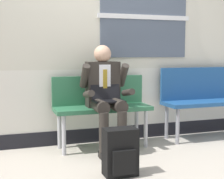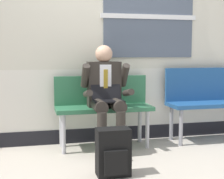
# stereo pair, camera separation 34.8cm
# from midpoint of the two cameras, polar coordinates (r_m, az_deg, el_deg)

# --- Properties ---
(ground_plane) EXTENTS (18.00, 18.00, 0.00)m
(ground_plane) POSITION_cam_midpoint_polar(r_m,az_deg,el_deg) (3.94, 3.80, -11.10)
(ground_plane) COLOR #B2A899
(station_wall) EXTENTS (6.45, 0.16, 2.87)m
(station_wall) POSITION_cam_midpoint_polar(r_m,az_deg,el_deg) (4.42, 1.38, 9.51)
(station_wall) COLOR beige
(station_wall) RESTS_ON ground
(bench_with_person) EXTENTS (1.19, 0.42, 0.89)m
(bench_with_person) POSITION_cam_midpoint_polar(r_m,az_deg,el_deg) (4.16, 0.82, -2.42)
(bench_with_person) COLOR #2D6B47
(bench_with_person) RESTS_ON ground
(bench_empty) EXTENTS (1.35, 0.42, 0.97)m
(bench_empty) POSITION_cam_midpoint_polar(r_m,az_deg,el_deg) (4.79, 19.17, -1.20)
(bench_empty) COLOR navy
(bench_empty) RESTS_ON ground
(person_seated) EXTENTS (0.57, 0.70, 1.27)m
(person_seated) POSITION_cam_midpoint_polar(r_m,az_deg,el_deg) (3.95, 1.52, -0.83)
(person_seated) COLOR #2D2823
(person_seated) RESTS_ON ground
(backpack) EXTENTS (0.32, 0.23, 0.46)m
(backpack) POSITION_cam_midpoint_polar(r_m,az_deg,el_deg) (3.24, 3.35, -10.80)
(backpack) COLOR black
(backpack) RESTS_ON ground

